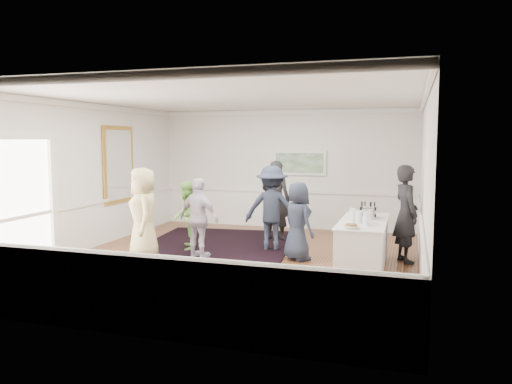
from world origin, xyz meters
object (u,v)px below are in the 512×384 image
(guest_green, at_px, (187,215))
(guest_lilac, at_px, (199,218))
(guest_navy, at_px, (298,221))
(serving_table, at_px, (363,244))
(guest_dark_b, at_px, (276,200))
(ice_bucket, at_px, (368,213))
(guest_tan, at_px, (143,215))
(guest_dark_a, at_px, (272,208))
(nut_bowl, at_px, (351,226))
(bartender, at_px, (406,214))

(guest_green, relative_size, guest_lilac, 0.92)
(guest_green, height_order, guest_navy, guest_navy)
(serving_table, bearing_deg, guest_lilac, -177.80)
(guest_green, relative_size, guest_dark_b, 0.79)
(guest_green, bearing_deg, ice_bucket, 63.02)
(serving_table, relative_size, guest_tan, 1.20)
(guest_dark_a, xyz_separation_m, guest_dark_b, (-0.20, 1.06, 0.04))
(guest_navy, bearing_deg, guest_lilac, 53.67)
(guest_navy, xyz_separation_m, nut_bowl, (1.19, -1.19, 0.16))
(guest_tan, relative_size, guest_green, 1.23)
(serving_table, xyz_separation_m, guest_dark_b, (-2.24, 2.09, 0.50))
(guest_tan, xyz_separation_m, guest_lilac, (0.94, 0.57, -0.11))
(bartender, distance_m, guest_dark_a, 2.81)
(guest_dark_b, height_order, ice_bucket, guest_dark_b)
(serving_table, height_order, nut_bowl, nut_bowl)
(ice_bucket, relative_size, nut_bowl, 0.94)
(nut_bowl, bearing_deg, guest_navy, 135.02)
(serving_table, bearing_deg, guest_dark_a, 153.18)
(guest_tan, bearing_deg, guest_dark_a, 90.86)
(serving_table, distance_m, guest_dark_a, 2.34)
(guest_tan, bearing_deg, nut_bowl, 49.24)
(guest_tan, relative_size, guest_lilac, 1.14)
(guest_dark_a, bearing_deg, guest_lilac, 36.45)
(guest_green, xyz_separation_m, nut_bowl, (3.72, -1.42, 0.19))
(serving_table, distance_m, guest_navy, 1.38)
(bartender, xyz_separation_m, guest_dark_a, (-2.79, 0.27, -0.04))
(guest_tan, relative_size, nut_bowl, 6.72)
(ice_bucket, height_order, nut_bowl, ice_bucket)
(serving_table, height_order, guest_dark_a, guest_dark_a)
(nut_bowl, bearing_deg, bartender, 62.40)
(serving_table, distance_m, nut_bowl, 1.02)
(guest_green, bearing_deg, serving_table, 59.95)
(serving_table, height_order, ice_bucket, ice_bucket)
(serving_table, distance_m, ice_bucket, 0.60)
(bartender, distance_m, guest_lilac, 4.10)
(guest_green, height_order, guest_dark_b, guest_dark_b)
(ice_bucket, bearing_deg, guest_dark_b, 140.74)
(guest_green, distance_m, guest_lilac, 0.88)
(guest_lilac, height_order, guest_navy, guest_lilac)
(guest_lilac, distance_m, nut_bowl, 3.23)
(bartender, bearing_deg, guest_lilac, 77.67)
(guest_green, height_order, ice_bucket, guest_green)
(guest_tan, bearing_deg, bartender, 68.39)
(guest_tan, bearing_deg, guest_green, 125.66)
(serving_table, height_order, guest_navy, guest_navy)
(guest_tan, xyz_separation_m, guest_dark_a, (2.14, 1.73, -0.01))
(guest_green, height_order, guest_lilac, guest_lilac)
(ice_bucket, bearing_deg, guest_lilac, -174.37)
(bartender, xyz_separation_m, guest_navy, (-2.05, -0.46, -0.17))
(guest_green, xyz_separation_m, guest_navy, (2.53, -0.23, 0.03))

